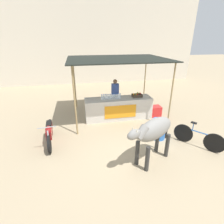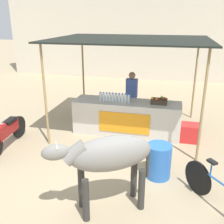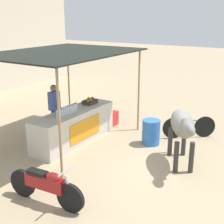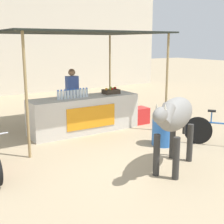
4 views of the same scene
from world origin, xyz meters
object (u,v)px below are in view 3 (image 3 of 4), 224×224
at_px(stall_counter, 74,126).
at_px(cow, 182,126).
at_px(vendor_behind_counter, 55,110).
at_px(cooler_box, 109,119).
at_px(motorcycle_parked, 46,185).
at_px(fruit_crate, 90,101).
at_px(bicycle_leaning, 189,127).
at_px(water_barrel, 151,132).

height_order(stall_counter, cow, cow).
bearing_deg(vendor_behind_counter, cooler_box, -26.29).
xyz_separation_m(stall_counter, motorcycle_parked, (-2.83, -1.56, -0.05)).
bearing_deg(fruit_crate, cooler_box, -9.94).
xyz_separation_m(cooler_box, bicycle_leaning, (0.39, -2.68, 0.11)).
bearing_deg(water_barrel, vendor_behind_counter, 110.71).
bearing_deg(bicycle_leaning, motorcycle_parked, 166.15).
xyz_separation_m(motorcycle_parked, bicycle_leaning, (4.95, -1.22, -0.08)).
relative_size(motorcycle_parked, bicycle_leaning, 1.36).
xyz_separation_m(cow, motorcycle_parked, (-3.09, 1.64, -0.60)).
distance_m(cooler_box, motorcycle_parked, 4.79).
bearing_deg(cow, bicycle_leaning, 12.74).
relative_size(fruit_crate, bicycle_leaning, 0.33).
relative_size(vendor_behind_counter, motorcycle_parked, 0.92).
height_order(stall_counter, cooler_box, stall_counter).
height_order(fruit_crate, cow, cow).
bearing_deg(water_barrel, fruit_crate, 94.63).
height_order(vendor_behind_counter, cooler_box, vendor_behind_counter).
height_order(fruit_crate, motorcycle_parked, fruit_crate).
distance_m(stall_counter, fruit_crate, 1.04).
height_order(stall_counter, water_barrel, stall_counter).
bearing_deg(cow, motorcycle_parked, 152.01).
distance_m(cooler_box, water_barrel, 2.03).
distance_m(vendor_behind_counter, cow, 3.96).
distance_m(fruit_crate, vendor_behind_counter, 1.14).
xyz_separation_m(water_barrel, cow, (-0.79, -1.19, 0.67)).
bearing_deg(cow, cooler_box, 64.63).
bearing_deg(vendor_behind_counter, motorcycle_parked, -140.89).
distance_m(stall_counter, bicycle_leaning, 3.49).
height_order(water_barrel, bicycle_leaning, bicycle_leaning).
height_order(motorcycle_parked, bicycle_leaning, motorcycle_parked).
bearing_deg(stall_counter, fruit_crate, 3.30).
height_order(cooler_box, water_barrel, water_barrel).
distance_m(stall_counter, cooler_box, 1.75).
bearing_deg(bicycle_leaning, water_barrel, 144.13).
xyz_separation_m(fruit_crate, bicycle_leaning, (1.24, -2.83, -0.68)).
bearing_deg(bicycle_leaning, vendor_behind_counter, 120.90).
xyz_separation_m(fruit_crate, cow, (-0.63, -3.25, 0.00)).
xyz_separation_m(vendor_behind_counter, motorcycle_parked, (-2.84, -2.31, -0.42)).
height_order(stall_counter, bicycle_leaning, stall_counter).
distance_m(fruit_crate, cow, 3.31).
relative_size(cow, motorcycle_parked, 0.97).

